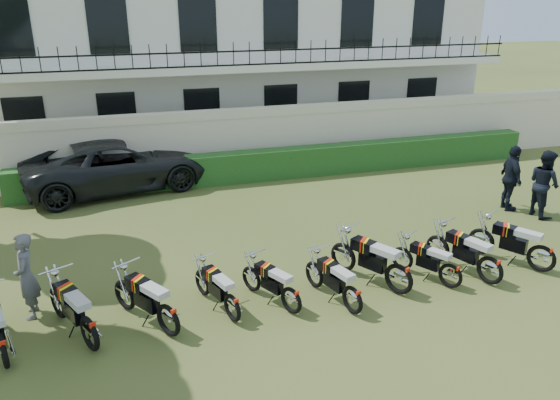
{
  "coord_description": "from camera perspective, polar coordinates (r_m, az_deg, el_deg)",
  "views": [
    {
      "loc": [
        -4.35,
        -9.85,
        6.0
      ],
      "look_at": [
        -0.68,
        2.68,
        0.98
      ],
      "focal_mm": 35.0,
      "sensor_mm": 36.0,
      "label": 1
    }
  ],
  "objects": [
    {
      "name": "motorcycle_0",
      "position": [
        10.51,
        -27.07,
        -13.2
      ],
      "size": [
        0.78,
        1.88,
        1.06
      ],
      "rotation": [
        0.0,
        0.0,
        0.3
      ],
      "color": "black",
      "rests_on": "ground"
    },
    {
      "name": "motorcycle_9",
      "position": [
        13.64,
        25.74,
        -4.93
      ],
      "size": [
        1.17,
        1.77,
        1.11
      ],
      "rotation": [
        0.0,
        0.0,
        0.57
      ],
      "color": "black",
      "rests_on": "ground"
    },
    {
      "name": "perimeter_wall",
      "position": [
        18.99,
        -2.59,
        6.28
      ],
      "size": [
        30.0,
        0.35,
        2.3
      ],
      "color": "beige",
      "rests_on": "ground"
    },
    {
      "name": "inspector",
      "position": [
        11.65,
        -24.99,
        -7.23
      ],
      "size": [
        0.45,
        0.66,
        1.74
      ],
      "primitive_type": "imported",
      "rotation": [
        0.0,
        0.0,
        -1.52
      ],
      "color": "slate",
      "rests_on": "ground"
    },
    {
      "name": "motorcycle_2",
      "position": [
        10.36,
        -11.64,
        -11.48
      ],
      "size": [
        1.17,
        1.75,
        1.1
      ],
      "rotation": [
        0.0,
        0.0,
        0.57
      ],
      "color": "black",
      "rests_on": "ground"
    },
    {
      "name": "motorcycle_3",
      "position": [
        10.64,
        -5.02,
        -10.53
      ],
      "size": [
        0.75,
        1.7,
        0.97
      ],
      "rotation": [
        0.0,
        0.0,
        0.34
      ],
      "color": "black",
      "rests_on": "ground"
    },
    {
      "name": "motorcycle_5",
      "position": [
        10.92,
        7.61,
        -9.67
      ],
      "size": [
        0.73,
        1.77,
        1.0
      ],
      "rotation": [
        0.0,
        0.0,
        0.3
      ],
      "color": "black",
      "rests_on": "ground"
    },
    {
      "name": "suv",
      "position": [
        18.19,
        -16.55,
        3.56
      ],
      "size": [
        6.21,
        3.72,
        1.61
      ],
      "primitive_type": "imported",
      "rotation": [
        0.0,
        0.0,
        1.76
      ],
      "color": "black",
      "rests_on": "ground"
    },
    {
      "name": "building",
      "position": [
        24.31,
        -6.2,
        15.51
      ],
      "size": [
        20.4,
        9.6,
        7.4
      ],
      "color": "silver",
      "rests_on": "ground"
    },
    {
      "name": "officer_4",
      "position": [
        16.96,
        25.86,
        1.57
      ],
      "size": [
        0.76,
        0.95,
        1.91
      ],
      "primitive_type": "imported",
      "rotation": [
        0.0,
        0.0,
        1.54
      ],
      "color": "black",
      "rests_on": "ground"
    },
    {
      "name": "hedge",
      "position": [
        18.7,
        1.02,
        3.92
      ],
      "size": [
        18.0,
        0.6,
        1.0
      ],
      "primitive_type": "cube",
      "color": "#1C3F16",
      "rests_on": "ground"
    },
    {
      "name": "motorcycle_8",
      "position": [
        12.66,
        21.18,
        -6.24
      ],
      "size": [
        0.9,
        1.9,
        1.09
      ],
      "rotation": [
        0.0,
        0.0,
        0.37
      ],
      "color": "black",
      "rests_on": "ground"
    },
    {
      "name": "motorcycle_6",
      "position": [
        11.7,
        12.37,
        -7.34
      ],
      "size": [
        1.15,
        1.9,
        1.16
      ],
      "rotation": [
        0.0,
        0.0,
        0.52
      ],
      "color": "black",
      "rests_on": "ground"
    },
    {
      "name": "motorcycle_1",
      "position": [
        10.34,
        -19.36,
        -12.3
      ],
      "size": [
        1.03,
        1.91,
        1.13
      ],
      "rotation": [
        0.0,
        0.0,
        0.45
      ],
      "color": "black",
      "rests_on": "ground"
    },
    {
      "name": "officer_5",
      "position": [
        17.03,
        23.0,
        2.11
      ],
      "size": [
        0.73,
        1.21,
        1.92
      ],
      "primitive_type": "imported",
      "rotation": [
        0.0,
        0.0,
        1.32
      ],
      "color": "black",
      "rests_on": "ground"
    },
    {
      "name": "ground",
      "position": [
        12.33,
        6.6,
        -8.25
      ],
      "size": [
        100.0,
        100.0,
        0.0
      ],
      "primitive_type": "plane",
      "color": "#3B4B1E",
      "rests_on": "ground"
    },
    {
      "name": "motorcycle_7",
      "position": [
        12.27,
        17.45,
        -7.0
      ],
      "size": [
        0.95,
        1.54,
        0.95
      ],
      "rotation": [
        0.0,
        0.0,
        0.53
      ],
      "color": "black",
      "rests_on": "ground"
    },
    {
      "name": "motorcycle_4",
      "position": [
        10.84,
        1.2,
        -9.82
      ],
      "size": [
        0.9,
        1.6,
        0.95
      ],
      "rotation": [
        0.0,
        0.0,
        0.48
      ],
      "color": "black",
      "rests_on": "ground"
    }
  ]
}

